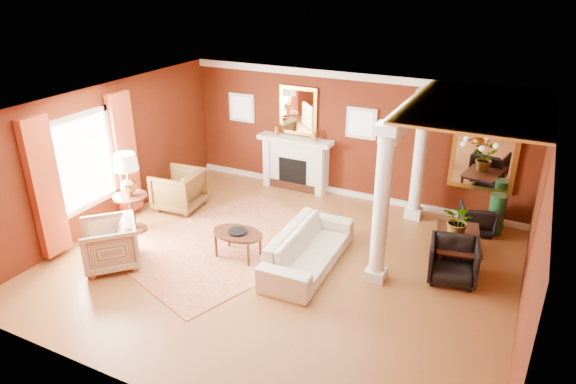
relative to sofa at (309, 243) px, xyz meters
The scene contains 27 objects.
ground 0.69m from the sofa, 157.63° to the right, with size 8.00×8.00×0.00m, color brown.
room_shell 1.63m from the sofa, 157.63° to the right, with size 8.04×7.04×2.92m.
fireplace 3.59m from the sofa, 119.43° to the left, with size 1.85×0.42×1.29m.
overmantel_mirror 3.97m from the sofa, 118.39° to the left, with size 0.95×0.07×1.15m.
flank_window_left 4.84m from the sofa, 135.35° to the left, with size 0.70×0.07×0.70m.
flank_window_right 3.54m from the sofa, 93.73° to the left, with size 0.70×0.07×0.70m.
left_window 4.53m from the sofa, 169.72° to the right, with size 0.21×2.55×2.60m.
column_front 1.57m from the sofa, ahead, with size 0.36×0.36×2.80m.
column_back 3.21m from the sofa, 66.25° to the left, with size 0.36×0.36×2.80m.
header_beam 3.01m from the sofa, 54.12° to the left, with size 0.30×3.20×0.32m, color white.
amber_ceiling 3.73m from the sofa, 33.16° to the left, with size 2.30×3.40×0.04m, color gold.
dining_mirror 4.21m from the sofa, 53.25° to the left, with size 1.30×0.07×1.70m.
chandelier 3.42m from the sofa, 33.44° to the left, with size 0.60×0.62×0.75m.
crown_trim 4.05m from the sofa, 98.07° to the left, with size 8.00×0.08×0.16m, color white.
base_trim 3.33m from the sofa, 98.07° to the left, with size 8.00×0.08×0.12m, color white.
rug 1.80m from the sofa, behind, with size 2.95×3.93×0.02m, color maroon.
sofa is the anchor object (origin of this frame).
armchair_leopard 3.71m from the sofa, 165.43° to the left, with size 0.96×0.89×0.98m, color black.
armchair_stripe 3.57m from the sofa, 153.78° to the right, with size 0.93×0.87×0.96m, color tan.
coffee_table 1.34m from the sofa, 167.79° to the right, with size 0.99×0.99×0.50m.
coffee_book 1.37m from the sofa, 168.01° to the right, with size 0.16×0.02×0.21m, color black.
side_table 3.87m from the sofa, behind, with size 0.67×0.67×1.67m.
dining_table 2.77m from the sofa, 29.95° to the left, with size 1.37×0.48×0.77m, color black.
dining_chair_near 2.51m from the sofa, 15.67° to the left, with size 0.79×0.74×0.82m, color black.
dining_chair_far 3.71m from the sofa, 46.65° to the left, with size 0.65×0.61×0.67m, color black.
green_urn 4.02m from the sofa, 44.31° to the left, with size 0.36×0.36×0.86m.
potted_plant 2.78m from the sofa, 30.97° to the left, with size 0.57×0.63×0.49m, color #26591E.
Camera 1 is at (3.70, -7.16, 5.00)m, focal length 32.00 mm.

